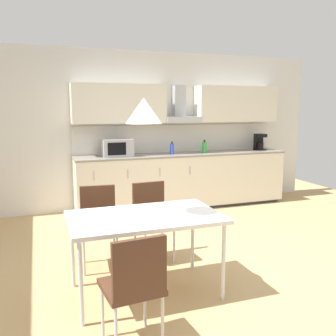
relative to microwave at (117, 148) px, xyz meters
The scene contains 14 objects.
ground_plane 2.77m from the microwave, 89.81° to the right, with size 9.33×8.56×0.02m, color tan.
wall_back 0.44m from the microwave, 88.67° to the left, with size 7.47×0.10×2.65m, color silver.
kitchen_counter 1.30m from the microwave, ahead, with size 3.69×0.64×0.94m.
backsplash_tile 1.19m from the microwave, 14.43° to the left, with size 3.67×0.02×0.48m, color silver.
upper_wall_cabinets 1.35m from the microwave, ahead, with size 3.67×0.40×0.63m.
microwave is the anchor object (origin of this frame).
coffee_maker 2.67m from the microwave, ahead, with size 0.18×0.19×0.30m.
bottle_blue 0.92m from the microwave, ahead, with size 0.07×0.07×0.22m.
bottle_green 1.52m from the microwave, ahead, with size 0.08×0.08×0.23m.
dining_table 2.81m from the microwave, 96.80° to the right, with size 1.37×0.82×0.75m.
chair_far_right 2.05m from the microwave, 90.81° to the right, with size 0.43×0.43×0.87m.
chair_near_left 3.65m from the microwave, 100.04° to the right, with size 0.44×0.44×0.87m.
chair_far_left 2.14m from the microwave, 107.66° to the right, with size 0.44×0.44×0.87m.
pendant_lamp 2.85m from the microwave, 96.80° to the right, with size 0.32×0.32×0.22m, color silver.
Camera 1 is at (-1.23, -3.37, 1.72)m, focal length 40.00 mm.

